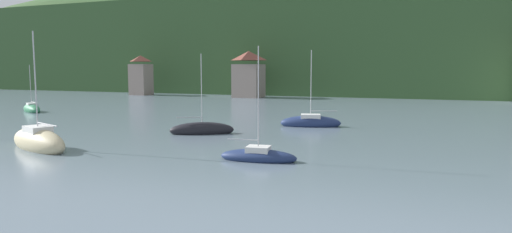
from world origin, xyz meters
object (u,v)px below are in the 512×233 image
object	(u,v)px
sailboat_mid_9	(258,156)
sailboat_far_7	(311,123)
shore_building_west	(141,76)
shore_building_westcentral	(249,75)
sailboat_mid_8	(38,142)
sailboat_far_0	(202,130)
sailboat_far_10	(32,109)

from	to	relation	value
sailboat_mid_9	sailboat_far_7	bearing A→B (deg)	87.14
shore_building_west	shore_building_westcentral	world-z (taller)	shore_building_westcentral
sailboat_far_7	sailboat_mid_8	size ratio (longest dim) A/B	0.89
sailboat_far_7	sailboat_mid_8	world-z (taller)	sailboat_mid_8
sailboat_far_0	shore_building_west	bearing A→B (deg)	100.46
sailboat_mid_8	sailboat_mid_9	size ratio (longest dim) A/B	1.21
sailboat_far_0	sailboat_far_7	size ratio (longest dim) A/B	0.93
sailboat_far_10	shore_building_west	bearing A→B (deg)	-44.93
sailboat_mid_9	shore_building_west	bearing A→B (deg)	124.29
shore_building_westcentral	sailboat_far_0	xyz separation A→B (m)	(13.69, -43.29, -3.70)
sailboat_far_0	sailboat_mid_8	bearing A→B (deg)	-154.31
sailboat_mid_8	sailboat_mid_9	world-z (taller)	sailboat_mid_8
sailboat_mid_8	sailboat_far_10	size ratio (longest dim) A/B	1.35
shore_building_west	sailboat_far_10	distance (m)	34.97
shore_building_westcentral	sailboat_far_10	xyz separation A→B (m)	(-14.11, -34.44, -3.67)
sailboat_far_7	sailboat_mid_9	bearing A→B (deg)	78.20
sailboat_mid_8	sailboat_far_10	bearing A→B (deg)	-19.83
shore_building_west	sailboat_far_0	size ratio (longest dim) A/B	1.14
sailboat_far_0	sailboat_mid_9	xyz separation A→B (m)	(7.98, -8.22, -0.05)
sailboat_far_7	sailboat_far_10	xyz separation A→B (m)	(-34.72, 1.24, -0.03)
shore_building_west	sailboat_far_10	size ratio (longest dim) A/B	1.29
sailboat_far_0	sailboat_mid_8	xyz separation A→B (m)	(-6.72, -9.81, 0.17)
sailboat_far_0	sailboat_mid_9	bearing A→B (deg)	-75.71
shore_building_west	sailboat_mid_8	bearing A→B (deg)	-60.66
shore_building_west	sailboat_mid_9	size ratio (longest dim) A/B	1.15
sailboat_mid_8	sailboat_mid_9	distance (m)	14.79
sailboat_far_7	sailboat_mid_8	distance (m)	22.13
sailboat_far_7	sailboat_far_10	size ratio (longest dim) A/B	1.20
sailboat_far_0	sailboat_mid_8	distance (m)	11.90
sailboat_far_7	sailboat_mid_9	distance (m)	15.87
sailboat_far_7	sailboat_mid_9	world-z (taller)	sailboat_far_7
sailboat_far_7	sailboat_far_10	bearing A→B (deg)	-17.67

